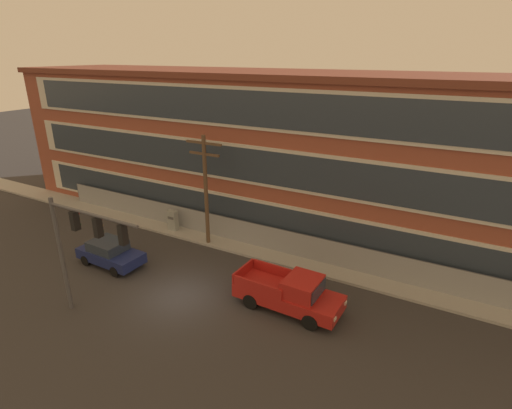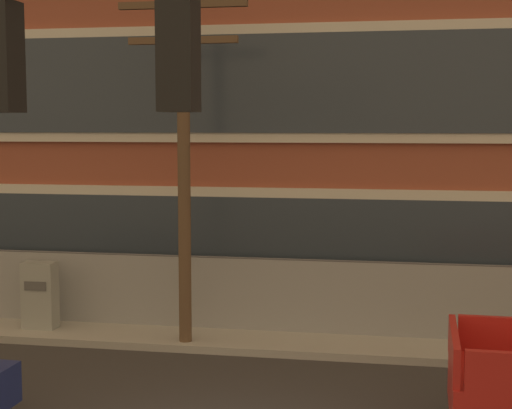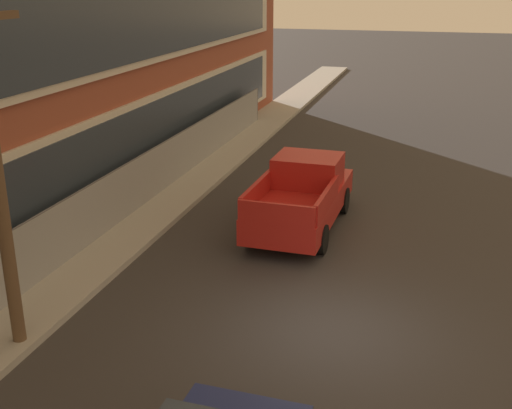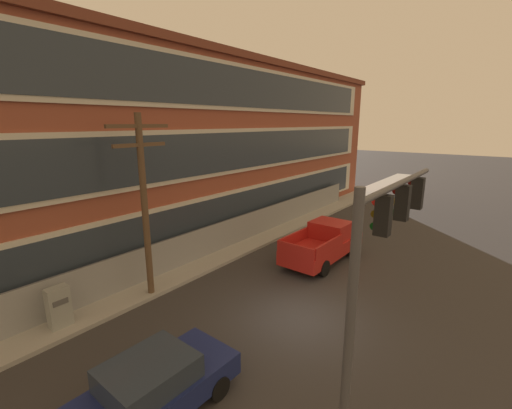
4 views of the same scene
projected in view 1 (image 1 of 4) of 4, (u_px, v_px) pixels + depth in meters
ground_plane at (180, 296)px, 21.45m from camera, size 160.00×160.00×0.00m
sidewalk_building_side at (242, 247)px, 26.77m from camera, size 80.00×2.05×0.16m
brick_mill_building at (291, 152)px, 28.72m from camera, size 47.07×9.19×11.08m
chain_link_fence at (259, 236)px, 26.36m from camera, size 35.77×0.06×1.76m
traffic_signal_mast at (81, 237)px, 18.15m from camera, size 5.51×0.43×6.02m
pickup_truck_red at (290, 293)px, 20.07m from camera, size 5.58×2.28×1.98m
sedan_navy at (110, 253)px, 24.42m from camera, size 4.26×2.06×1.56m
utility_pole_near_corner at (206, 186)px, 25.78m from camera, size 2.64×0.26×7.50m
electrical_cabinet at (173, 221)px, 28.92m from camera, size 0.72×0.44×1.63m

